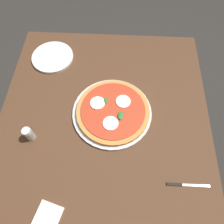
{
  "coord_description": "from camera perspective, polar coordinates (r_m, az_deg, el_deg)",
  "views": [
    {
      "loc": [
        0.38,
        0.06,
        1.61
      ],
      "look_at": [
        -0.07,
        0.04,
        0.77
      ],
      "focal_mm": 33.54,
      "sensor_mm": 36.0,
      "label": 1
    }
  ],
  "objects": [
    {
      "name": "ground_plane",
      "position": [
        1.65,
        -1.4,
        -14.75
      ],
      "size": [
        6.0,
        6.0,
        0.0
      ],
      "primitive_type": "plane",
      "color": "#2D2B28"
    },
    {
      "name": "dining_table",
      "position": [
        1.03,
        -2.18,
        -6.47
      ],
      "size": [
        1.15,
        0.95,
        0.76
      ],
      "color": "#4C301E",
      "rests_on": "ground_plane"
    },
    {
      "name": "serving_tray",
      "position": [
        0.95,
        0.0,
        -0.11
      ],
      "size": [
        0.36,
        0.36,
        0.01
      ],
      "primitive_type": "cylinder",
      "color": "silver",
      "rests_on": "dining_table"
    },
    {
      "name": "pizza",
      "position": [
        0.94,
        0.25,
        0.34
      ],
      "size": [
        0.33,
        0.33,
        0.03
      ],
      "color": "#C6843F",
      "rests_on": "serving_tray"
    },
    {
      "name": "plate_white",
      "position": [
        1.19,
        -15.88,
        14.2
      ],
      "size": [
        0.22,
        0.22,
        0.01
      ],
      "primitive_type": "cylinder",
      "color": "white",
      "rests_on": "dining_table"
    },
    {
      "name": "napkin",
      "position": [
        0.88,
        -17.72,
        -26.73
      ],
      "size": [
        0.15,
        0.12,
        0.01
      ],
      "primitive_type": "cube",
      "rotation": [
        0.0,
        0.0,
        -0.27
      ],
      "color": "white",
      "rests_on": "dining_table"
    },
    {
      "name": "knife",
      "position": [
        0.9,
        18.69,
        -18.28
      ],
      "size": [
        0.01,
        0.17,
        0.01
      ],
      "color": "black",
      "rests_on": "dining_table"
    },
    {
      "name": "pepper_shaker",
      "position": [
        0.94,
        -21.73,
        -5.58
      ],
      "size": [
        0.04,
        0.04,
        0.07
      ],
      "color": "#B2B7AD",
      "rests_on": "dining_table"
    }
  ]
}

